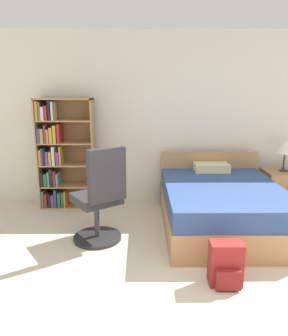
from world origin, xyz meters
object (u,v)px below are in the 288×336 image
at_px(office_chair, 100,200).
at_px(nightstand, 282,189).
at_px(bookshelf, 59,155).
at_px(table_lamp, 285,147).
at_px(backpack_red, 226,265).
at_px(bed, 221,205).

xyz_separation_m(office_chair, nightstand, (2.59, 1.14, -0.23)).
distance_m(bookshelf, table_lamp, 3.33).
distance_m(table_lamp, backpack_red, 2.52).
relative_size(bed, nightstand, 3.35).
bearing_deg(bookshelf, bed, -19.13).
xyz_separation_m(bed, nightstand, (1.09, 0.69, -0.01)).
bearing_deg(backpack_red, office_chair, 145.30).
distance_m(bookshelf, office_chair, 1.46).
height_order(bookshelf, nightstand, bookshelf).
xyz_separation_m(office_chair, table_lamp, (2.59, 1.14, 0.41)).
height_order(bookshelf, table_lamp, bookshelf).
distance_m(nightstand, backpack_red, 2.42).
bearing_deg(bookshelf, table_lamp, -1.38).
height_order(bookshelf, bed, bookshelf).
bearing_deg(backpack_red, bed, 78.93).
height_order(table_lamp, backpack_red, table_lamp).
relative_size(bookshelf, backpack_red, 3.94).
bearing_deg(office_chair, bookshelf, 121.22).
xyz_separation_m(bookshelf, bed, (2.25, -0.78, -0.51)).
bearing_deg(office_chair, backpack_red, -34.70).
bearing_deg(office_chair, bed, 16.49).
bearing_deg(bed, table_lamp, 32.82).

